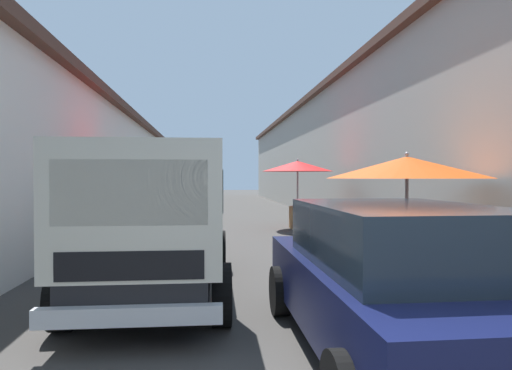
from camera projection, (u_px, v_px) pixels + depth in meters
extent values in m
plane|color=#3D3A38|center=(235.00, 228.00, 14.69)|extent=(90.00, 90.00, 0.00)
cube|color=silver|center=(31.00, 170.00, 16.11)|extent=(49.50, 7.00, 3.97)
cube|color=#4C3328|center=(31.00, 112.00, 16.07)|extent=(49.80, 7.50, 0.24)
cube|color=#A39E93|center=(414.00, 154.00, 17.67)|extent=(49.50, 7.00, 5.31)
cube|color=#4C3328|center=(415.00, 85.00, 17.62)|extent=(49.80, 7.50, 0.24)
cylinder|color=#9E9EA3|center=(298.00, 195.00, 14.57)|extent=(0.06, 0.06, 2.25)
cone|color=red|center=(298.00, 166.00, 14.55)|extent=(2.36, 2.36, 0.35)
sphere|color=#9E9EA3|center=(298.00, 160.00, 14.55)|extent=(0.07, 0.07, 0.07)
cube|color=brown|center=(304.00, 218.00, 14.44)|extent=(0.99, 0.79, 0.73)
sphere|color=orange|center=(304.00, 205.00, 14.42)|extent=(0.09, 0.09, 0.09)
sphere|color=orange|center=(299.00, 204.00, 14.30)|extent=(0.09, 0.09, 0.09)
sphere|color=orange|center=(308.00, 205.00, 14.57)|extent=(0.09, 0.09, 0.09)
cylinder|color=#9E9EA3|center=(142.00, 198.00, 10.59)|extent=(0.06, 0.06, 2.39)
cone|color=red|center=(142.00, 158.00, 10.57)|extent=(2.43, 2.43, 0.46)
sphere|color=#9E9EA3|center=(142.00, 147.00, 10.57)|extent=(0.07, 0.07, 0.07)
cube|color=olive|center=(143.00, 229.00, 10.77)|extent=(0.79, 0.67, 0.84)
sphere|color=orange|center=(140.00, 210.00, 10.97)|extent=(0.09, 0.09, 0.09)
sphere|color=orange|center=(139.00, 210.00, 10.93)|extent=(0.09, 0.09, 0.09)
sphere|color=orange|center=(134.00, 211.00, 10.70)|extent=(0.09, 0.09, 0.09)
sphere|color=orange|center=(143.00, 208.00, 10.67)|extent=(0.09, 0.09, 0.09)
cylinder|color=#9E9EA3|center=(407.00, 218.00, 7.29)|extent=(0.06, 0.06, 2.05)
cone|color=#D84C14|center=(407.00, 167.00, 7.28)|extent=(2.66, 2.66, 0.37)
sphere|color=#9E9EA3|center=(407.00, 154.00, 7.27)|extent=(0.07, 0.07, 0.07)
cube|color=olive|center=(420.00, 257.00, 7.18)|extent=(0.81, 0.70, 0.78)
sphere|color=orange|center=(426.00, 231.00, 7.15)|extent=(0.09, 0.09, 0.09)
sphere|color=orange|center=(410.00, 229.00, 7.41)|extent=(0.09, 0.09, 0.09)
sphere|color=orange|center=(413.00, 229.00, 7.44)|extent=(0.09, 0.09, 0.09)
cube|color=#0F1438|center=(391.00, 296.00, 4.19)|extent=(3.91, 1.74, 0.64)
cube|color=#19232D|center=(398.00, 235.00, 4.03)|extent=(2.35, 1.52, 0.56)
cube|color=black|center=(335.00, 275.00, 6.09)|extent=(0.11, 1.65, 0.20)
cube|color=silver|center=(293.00, 255.00, 6.04)|extent=(0.06, 0.24, 0.14)
cube|color=silver|center=(375.00, 254.00, 6.16)|extent=(0.06, 0.24, 0.14)
cylinder|color=black|center=(280.00, 291.00, 5.42)|extent=(0.60, 0.20, 0.60)
cylinder|color=black|center=(414.00, 287.00, 5.60)|extent=(0.60, 0.20, 0.60)
cube|color=black|center=(161.00, 258.00, 6.56)|extent=(4.82, 1.54, 0.36)
cube|color=beige|center=(143.00, 206.00, 4.92)|extent=(1.56, 1.77, 1.40)
cube|color=#19232D|center=(130.00, 193.00, 4.18)|extent=(0.08, 1.47, 0.63)
cube|color=#19232D|center=(143.00, 190.00, 4.92)|extent=(1.07, 1.79, 0.45)
cube|color=black|center=(131.00, 265.00, 4.18)|extent=(0.08, 1.40, 0.28)
cube|color=silver|center=(129.00, 316.00, 4.11)|extent=(0.15, 1.75, 0.18)
cube|color=gray|center=(217.00, 223.00, 7.44)|extent=(3.16, 0.11, 0.50)
cube|color=gray|center=(117.00, 224.00, 7.29)|extent=(3.16, 0.11, 0.50)
cube|color=gray|center=(176.00, 215.00, 8.91)|extent=(0.09, 1.65, 0.50)
cylinder|color=black|center=(222.00, 294.00, 5.02)|extent=(0.72, 0.23, 0.72)
cylinder|color=black|center=(63.00, 298.00, 4.86)|extent=(0.72, 0.23, 0.72)
cylinder|color=black|center=(219.00, 250.00, 8.08)|extent=(0.72, 0.23, 0.72)
cylinder|color=black|center=(122.00, 252.00, 7.92)|extent=(0.72, 0.23, 0.72)
cylinder|color=#232328|center=(210.00, 211.00, 16.75)|extent=(0.14, 0.14, 0.80)
cylinder|color=#232328|center=(208.00, 211.00, 16.89)|extent=(0.14, 0.14, 0.80)
cube|color=#4C8C59|center=(209.00, 193.00, 16.81)|extent=(0.51, 0.39, 0.60)
sphere|color=tan|center=(209.00, 182.00, 16.80)|extent=(0.22, 0.22, 0.22)
cylinder|color=#4C8C59|center=(212.00, 192.00, 16.57)|extent=(0.08, 0.08, 0.54)
cylinder|color=#4C8C59|center=(205.00, 192.00, 17.04)|extent=(0.08, 0.08, 0.54)
cylinder|color=navy|center=(194.00, 213.00, 15.97)|extent=(0.14, 0.14, 0.84)
cylinder|color=navy|center=(198.00, 212.00, 16.08)|extent=(0.14, 0.14, 0.84)
cube|color=white|center=(196.00, 192.00, 16.01)|extent=(0.44, 0.52, 0.63)
sphere|color=#A57A5B|center=(196.00, 181.00, 16.00)|extent=(0.23, 0.23, 0.23)
cylinder|color=white|center=(189.00, 192.00, 15.82)|extent=(0.08, 0.08, 0.57)
cylinder|color=white|center=(203.00, 191.00, 16.20)|extent=(0.08, 0.08, 0.57)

